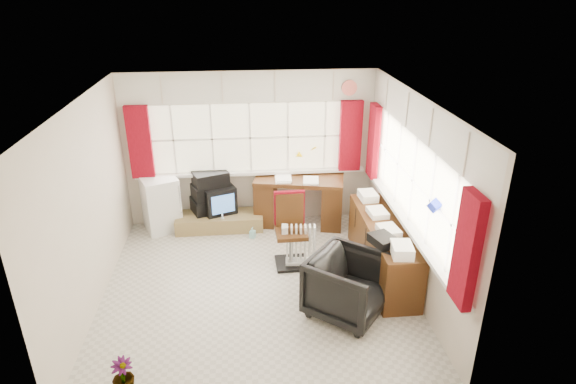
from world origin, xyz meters
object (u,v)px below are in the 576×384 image
object	(u,v)px
credenza	(383,247)
crt_tv	(219,199)
mini_fridge	(161,204)
desk	(299,198)
tv_bench	(220,221)
radiator	(301,250)
office_chair	(348,286)
task_chair	(290,226)
desk_lamp	(315,154)

from	to	relation	value
credenza	crt_tv	world-z (taller)	credenza
crt_tv	mini_fridge	bearing A→B (deg)	-177.42
desk	tv_bench	world-z (taller)	desk
credenza	tv_bench	distance (m)	2.75
radiator	tv_bench	xyz separation A→B (m)	(-1.18, 1.25, -0.13)
desk	credenza	distance (m)	1.87
office_chair	mini_fridge	world-z (taller)	mini_fridge
office_chair	crt_tv	world-z (taller)	office_chair
desk	mini_fridge	xyz separation A→B (m)	(-2.24, -0.00, -0.01)
task_chair	radiator	size ratio (longest dim) A/B	1.66
desk	task_chair	xyz separation A→B (m)	(-0.27, -1.18, 0.11)
tv_bench	office_chair	bearing A→B (deg)	-55.74
task_chair	office_chair	bearing A→B (deg)	-65.98
office_chair	mini_fridge	size ratio (longest dim) A/B	0.96
office_chair	radiator	world-z (taller)	office_chair
desk	radiator	size ratio (longest dim) A/B	2.42
desk	tv_bench	xyz separation A→B (m)	(-1.32, -0.08, -0.33)
desk	radiator	xyz separation A→B (m)	(-0.14, -1.33, -0.19)
tv_bench	crt_tv	distance (m)	0.37
tv_bench	mini_fridge	xyz separation A→B (m)	(-0.92, 0.08, 0.32)
credenza	tv_bench	bearing A→B (deg)	146.30
desk_lamp	office_chair	xyz separation A→B (m)	(0.01, -2.68, -0.73)
radiator	crt_tv	size ratio (longest dim) A/B	1.03
office_chair	mini_fridge	bearing A→B (deg)	84.79
desk_lamp	radiator	distance (m)	1.83
radiator	tv_bench	bearing A→B (deg)	133.29
desk	crt_tv	bearing A→B (deg)	178.21
credenza	crt_tv	xyz separation A→B (m)	(-2.28, 1.64, 0.08)
desk	task_chair	bearing A→B (deg)	-102.88
credenza	tv_bench	xyz separation A→B (m)	(-2.28, 1.52, -0.27)
desk_lamp	office_chair	bearing A→B (deg)	-89.83
radiator	mini_fridge	xyz separation A→B (m)	(-2.10, 1.33, 0.19)
desk_lamp	radiator	world-z (taller)	desk_lamp
radiator	mini_fridge	size ratio (longest dim) A/B	0.71
mini_fridge	credenza	bearing A→B (deg)	-26.58
office_chair	radiator	size ratio (longest dim) A/B	1.35
task_chair	radiator	xyz separation A→B (m)	(0.13, -0.15, -0.30)
desk	desk_lamp	xyz separation A→B (m)	(0.29, 0.23, 0.67)
office_chair	crt_tv	distance (m)	2.97
desk	crt_tv	xyz separation A→B (m)	(-1.32, 0.04, 0.02)
office_chair	radiator	bearing A→B (deg)	60.01
credenza	mini_fridge	distance (m)	3.58
task_chair	crt_tv	size ratio (longest dim) A/B	1.70
desk	desk_lamp	world-z (taller)	desk_lamp
credenza	crt_tv	distance (m)	2.81
desk	radiator	distance (m)	1.35
credenza	mini_fridge	xyz separation A→B (m)	(-3.20, 1.60, 0.05)
radiator	crt_tv	distance (m)	1.83
crt_tv	office_chair	bearing A→B (deg)	-57.02
office_chair	radiator	xyz separation A→B (m)	(-0.43, 1.11, -0.13)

